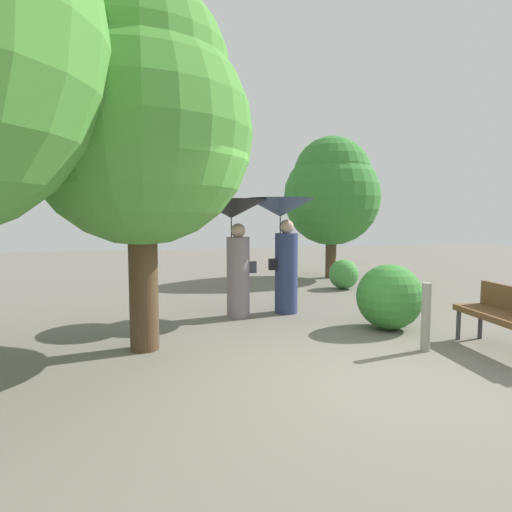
{
  "coord_description": "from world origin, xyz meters",
  "views": [
    {
      "loc": [
        -2.16,
        -4.07,
        1.73
      ],
      "look_at": [
        0.0,
        3.77,
        1.01
      ],
      "focal_mm": 30.81,
      "sensor_mm": 36.0,
      "label": 1
    }
  ],
  "objects_px": {
    "tree_near_right": "(332,190)",
    "tree_near_left": "(140,114)",
    "person_left": "(234,231)",
    "person_right": "(282,230)",
    "path_marker_post": "(426,317)",
    "park_bench": "(510,314)"
  },
  "relations": [
    {
      "from": "person_left",
      "to": "tree_near_right",
      "type": "distance_m",
      "value": 5.72
    },
    {
      "from": "person_left",
      "to": "path_marker_post",
      "type": "xyz_separation_m",
      "value": [
        1.97,
        -2.55,
        -1.05
      ]
    },
    {
      "from": "person_right",
      "to": "tree_near_right",
      "type": "bearing_deg",
      "value": -41.52
    },
    {
      "from": "tree_near_left",
      "to": "tree_near_right",
      "type": "xyz_separation_m",
      "value": [
        5.31,
        5.69,
        -0.53
      ]
    },
    {
      "from": "park_bench",
      "to": "tree_near_right",
      "type": "height_order",
      "value": "tree_near_right"
    },
    {
      "from": "person_right",
      "to": "tree_near_left",
      "type": "relative_size",
      "value": 0.44
    },
    {
      "from": "tree_near_right",
      "to": "path_marker_post",
      "type": "bearing_deg",
      "value": -104.99
    },
    {
      "from": "park_bench",
      "to": "tree_near_left",
      "type": "xyz_separation_m",
      "value": [
        -4.47,
        1.4,
        2.51
      ]
    },
    {
      "from": "tree_near_left",
      "to": "park_bench",
      "type": "bearing_deg",
      "value": -17.33
    },
    {
      "from": "path_marker_post",
      "to": "tree_near_left",
      "type": "bearing_deg",
      "value": 163.54
    },
    {
      "from": "person_left",
      "to": "park_bench",
      "type": "bearing_deg",
      "value": -141.17
    },
    {
      "from": "person_left",
      "to": "tree_near_right",
      "type": "xyz_separation_m",
      "value": [
        3.78,
        4.18,
        1.0
      ]
    },
    {
      "from": "tree_near_left",
      "to": "person_left",
      "type": "bearing_deg",
      "value": 44.59
    },
    {
      "from": "person_left",
      "to": "park_bench",
      "type": "xyz_separation_m",
      "value": [
        2.94,
        -2.91,
        -0.99
      ]
    },
    {
      "from": "person_right",
      "to": "tree_near_right",
      "type": "xyz_separation_m",
      "value": [
        2.86,
        4.08,
        0.99
      ]
    },
    {
      "from": "person_left",
      "to": "person_right",
      "type": "height_order",
      "value": "person_right"
    },
    {
      "from": "tree_near_left",
      "to": "tree_near_right",
      "type": "height_order",
      "value": "tree_near_left"
    },
    {
      "from": "tree_near_left",
      "to": "tree_near_right",
      "type": "bearing_deg",
      "value": 46.98
    },
    {
      "from": "person_left",
      "to": "path_marker_post",
      "type": "distance_m",
      "value": 3.39
    },
    {
      "from": "tree_near_right",
      "to": "tree_near_left",
      "type": "bearing_deg",
      "value": -133.02
    },
    {
      "from": "person_right",
      "to": "tree_near_left",
      "type": "bearing_deg",
      "value": 116.96
    },
    {
      "from": "park_bench",
      "to": "path_marker_post",
      "type": "relative_size",
      "value": 1.73
    }
  ]
}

